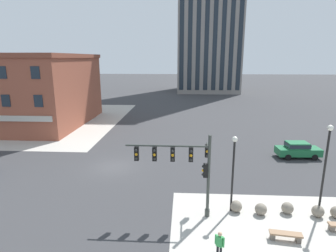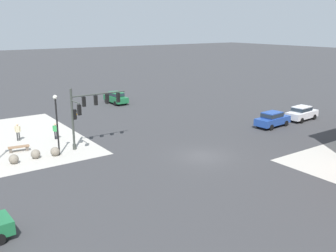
{
  "view_description": "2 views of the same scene",
  "coord_description": "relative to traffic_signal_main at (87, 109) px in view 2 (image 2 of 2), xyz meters",
  "views": [
    {
      "loc": [
        6.68,
        -24.79,
        10.21
      ],
      "look_at": [
        5.12,
        2.44,
        3.54
      ],
      "focal_mm": 29.77,
      "sensor_mm": 36.0,
      "label": 1
    },
    {
      "loc": [
        20.12,
        23.46,
        10.93
      ],
      "look_at": [
        5.45,
        2.56,
        4.11
      ],
      "focal_mm": 40.41,
      "sensor_mm": 36.0,
      "label": 2
    }
  ],
  "objects": [
    {
      "name": "street_lamp_corner_near",
      "position": [
        3.05,
        0.59,
        -0.27
      ],
      "size": [
        0.36,
        0.36,
        5.31
      ],
      "color": "black",
      "rests_on": "ground"
    },
    {
      "name": "pedestrian_at_curb",
      "position": [
        4.84,
        -5.88,
        -2.61
      ],
      "size": [
        0.52,
        0.3,
        1.74
      ],
      "color": "#333333",
      "rests_on": "ground"
    },
    {
      "name": "traffic_signal_main",
      "position": [
        0.0,
        0.0,
        0.0
      ],
      "size": [
        5.46,
        2.09,
        5.58
      ],
      "color": "#383D38",
      "rests_on": "ground"
    },
    {
      "name": "pedestrian_near_bench",
      "position": [
        1.66,
        -4.26,
        -2.69
      ],
      "size": [
        0.46,
        0.36,
        1.62
      ],
      "color": "black",
      "rests_on": "ground"
    },
    {
      "name": "car_main_northbound_far",
      "position": [
        -19.61,
        4.86,
        -2.69
      ],
      "size": [
        4.53,
        2.15,
        1.68
      ],
      "color": "#23479E",
      "rests_on": "ground"
    },
    {
      "name": "bollard_sphere_curb_b",
      "position": [
        4.97,
        0.23,
        -3.22
      ],
      "size": [
        0.78,
        0.78,
        0.78
      ],
      "primitive_type": "sphere",
      "color": "gray",
      "rests_on": "ground"
    },
    {
      "name": "ground_plane",
      "position": [
        -6.95,
        7.97,
        -3.61
      ],
      "size": [
        320.0,
        320.0,
        0.0
      ],
      "primitive_type": "plane",
      "color": "#38383A"
    },
    {
      "name": "car_main_southbound_far",
      "position": [
        -11.4,
        -16.59,
        -2.69
      ],
      "size": [
        1.96,
        4.43,
        1.68
      ],
      "color": "#1E6B3D",
      "rests_on": "ground"
    },
    {
      "name": "bench_near_signal",
      "position": [
        5.66,
        -2.47,
        -3.28
      ],
      "size": [
        1.85,
        0.72,
        0.49
      ],
      "color": "#8E6B4C",
      "rests_on": "ground"
    },
    {
      "name": "car_main_northbound_near",
      "position": [
        -24.87,
        4.86,
        -2.69
      ],
      "size": [
        4.53,
        2.16,
        1.68
      ],
      "color": "silver",
      "rests_on": "ground"
    },
    {
      "name": "bollard_sphere_curb_a",
      "position": [
        3.39,
        0.52,
        -3.22
      ],
      "size": [
        0.78,
        0.78,
        0.78
      ],
      "primitive_type": "sphere",
      "color": "gray",
      "rests_on": "ground"
    },
    {
      "name": "bollard_sphere_curb_c",
      "position": [
        6.8,
        0.48,
        -3.22
      ],
      "size": [
        0.78,
        0.78,
        0.78
      ],
      "primitive_type": "sphere",
      "color": "gray",
      "rests_on": "ground"
    }
  ]
}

